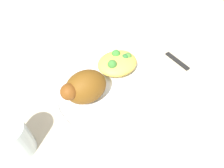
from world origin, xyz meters
The scene contains 8 objects.
ground_plane centered at (0.00, 0.00, 0.00)m, with size 2.00×2.00×0.00m, color #BEB39A.
plate centered at (0.00, 0.00, 0.01)m, with size 0.28×0.28×0.01m.
roasted_chicken centered at (0.07, 0.00, 0.05)m, with size 0.10×0.07×0.08m.
rice_pile centered at (-0.03, 0.06, 0.04)m, with size 0.08×0.08×0.04m, color white.
mac_cheese_with_broccoli centered at (-0.04, -0.05, 0.03)m, with size 0.10×0.09×0.04m.
fork centered at (-0.18, 0.02, 0.00)m, with size 0.03×0.14×0.01m.
knife centered at (-0.21, 0.04, 0.00)m, with size 0.03×0.19×0.01m.
water_glass centered at (0.23, 0.04, 0.04)m, with size 0.06×0.06×0.08m, color silver.
Camera 1 is at (0.15, 0.27, 0.39)m, focal length 32.49 mm.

